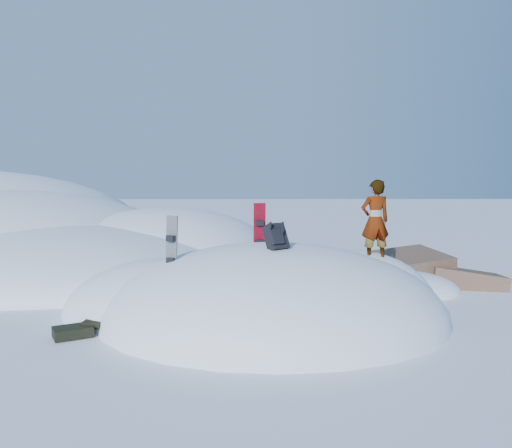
{
  "coord_description": "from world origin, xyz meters",
  "views": [
    {
      "loc": [
        -0.39,
        -9.94,
        2.8
      ],
      "look_at": [
        -0.33,
        0.3,
        1.88
      ],
      "focal_mm": 35.0,
      "sensor_mm": 36.0,
      "label": 1
    }
  ],
  "objects_px": {
    "snowboard_dark": "(171,252)",
    "person": "(375,221)",
    "snowboard_red": "(259,235)",
    "backpack": "(276,237)"
  },
  "relations": [
    {
      "from": "snowboard_dark",
      "to": "snowboard_red",
      "type": "bearing_deg",
      "value": 67.38
    },
    {
      "from": "backpack",
      "to": "person",
      "type": "xyz_separation_m",
      "value": [
        2.14,
        1.0,
        0.24
      ]
    },
    {
      "from": "snowboard_red",
      "to": "snowboard_dark",
      "type": "distance_m",
      "value": 2.12
    },
    {
      "from": "snowboard_red",
      "to": "person",
      "type": "height_order",
      "value": "person"
    },
    {
      "from": "snowboard_red",
      "to": "snowboard_dark",
      "type": "xyz_separation_m",
      "value": [
        -1.73,
        -1.2,
        -0.2
      ]
    },
    {
      "from": "snowboard_dark",
      "to": "backpack",
      "type": "bearing_deg",
      "value": 28.19
    },
    {
      "from": "snowboard_red",
      "to": "backpack",
      "type": "xyz_separation_m",
      "value": [
        0.3,
        -1.36,
        0.1
      ]
    },
    {
      "from": "snowboard_red",
      "to": "backpack",
      "type": "relative_size",
      "value": 2.34
    },
    {
      "from": "snowboard_dark",
      "to": "person",
      "type": "distance_m",
      "value": 4.28
    },
    {
      "from": "snowboard_red",
      "to": "snowboard_dark",
      "type": "relative_size",
      "value": 0.98
    }
  ]
}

